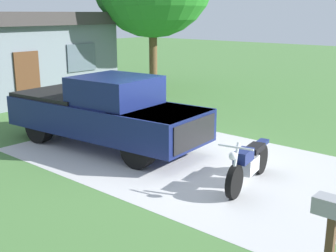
# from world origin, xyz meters

# --- Properties ---
(ground_plane) EXTENTS (80.00, 80.00, 0.00)m
(ground_plane) POSITION_xyz_m (0.00, 0.00, 0.00)
(ground_plane) COLOR #457238
(driveway_pad) EXTENTS (5.23, 8.53, 0.01)m
(driveway_pad) POSITION_xyz_m (0.00, 0.00, 0.00)
(driveway_pad) COLOR #B5B5B5
(driveway_pad) RESTS_ON ground
(motorcycle) EXTENTS (2.19, 0.78, 1.09)m
(motorcycle) POSITION_xyz_m (-0.39, -1.98, 0.47)
(motorcycle) COLOR black
(motorcycle) RESTS_ON ground
(pickup_truck) EXTENTS (2.50, 5.78, 1.90)m
(pickup_truck) POSITION_xyz_m (-0.50, 2.36, 0.95)
(pickup_truck) COLOR black
(pickup_truck) RESTS_ON ground
(mailbox) EXTENTS (0.26, 0.48, 1.26)m
(mailbox) POSITION_xyz_m (-2.80, -4.59, 0.98)
(mailbox) COLOR #4C3823
(mailbox) RESTS_ON ground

